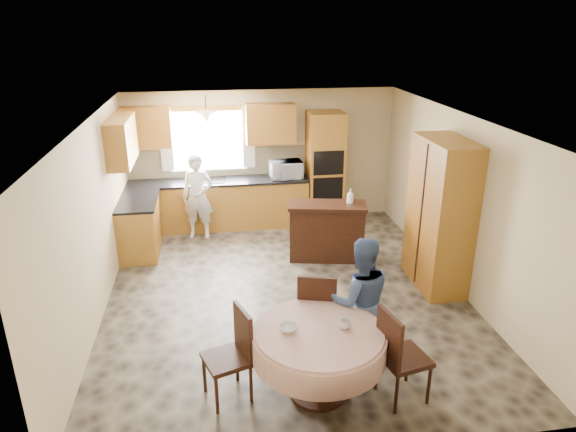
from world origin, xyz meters
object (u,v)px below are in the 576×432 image
(dining_table, at_px, (319,345))
(person_sink, at_px, (198,197))
(sideboard, at_px, (327,233))
(chair_left, at_px, (234,350))
(cupboard, at_px, (440,215))
(chair_back, at_px, (317,309))
(person_dining, at_px, (360,300))
(oven_tower, at_px, (325,168))
(chair_right, at_px, (398,352))

(dining_table, bearing_deg, person_sink, 105.81)
(sideboard, bearing_deg, chair_left, -106.93)
(cupboard, xyz_separation_m, person_sink, (-3.45, 2.32, -0.33))
(cupboard, bearing_deg, chair_back, -146.15)
(person_dining, bearing_deg, person_sink, -60.71)
(chair_left, relative_size, person_sink, 0.66)
(oven_tower, relative_size, sideboard, 1.71)
(chair_left, relative_size, chair_right, 0.96)
(chair_back, bearing_deg, cupboard, -130.38)
(chair_right, bearing_deg, person_sink, 11.10)
(cupboard, xyz_separation_m, chair_left, (-3.06, -1.97, -0.54))
(chair_back, xyz_separation_m, chair_right, (0.64, -0.91, -0.01))
(cupboard, distance_m, chair_right, 2.75)
(chair_right, height_order, person_sink, person_sink)
(sideboard, bearing_deg, person_sink, 161.10)
(cupboard, relative_size, person_sink, 1.44)
(sideboard, distance_m, chair_right, 3.40)
(chair_left, height_order, chair_right, chair_right)
(chair_left, distance_m, person_dining, 1.52)
(oven_tower, xyz_separation_m, sideboard, (-0.32, -1.63, -0.62))
(dining_table, bearing_deg, chair_back, 79.56)
(cupboard, height_order, dining_table, cupboard)
(dining_table, relative_size, chair_right, 1.32)
(oven_tower, height_order, person_sink, oven_tower)
(chair_back, bearing_deg, oven_tower, -87.82)
(chair_right, xyz_separation_m, person_dining, (-0.19, 0.74, 0.18))
(sideboard, xyz_separation_m, cupboard, (1.39, -1.11, 0.65))
(chair_left, relative_size, chair_back, 0.94)
(cupboard, bearing_deg, person_sink, 146.05)
(sideboard, height_order, dining_table, sideboard)
(dining_table, relative_size, chair_back, 1.28)
(chair_back, bearing_deg, chair_left, 46.35)
(sideboard, bearing_deg, oven_tower, 90.65)
(chair_left, bearing_deg, oven_tower, 138.08)
(chair_right, bearing_deg, person_dining, 1.91)
(chair_left, distance_m, chair_back, 1.15)
(oven_tower, distance_m, person_dining, 4.34)
(chair_right, height_order, person_dining, person_dining)
(person_sink, bearing_deg, chair_right, -56.56)
(person_sink, bearing_deg, cupboard, -24.16)
(oven_tower, xyz_separation_m, dining_table, (-1.13, -4.83, -0.45))
(chair_left, xyz_separation_m, person_sink, (-0.39, 4.29, 0.21))
(chair_back, height_order, chair_right, chair_back)
(cupboard, xyz_separation_m, chair_back, (-2.07, -1.39, -0.51))
(person_sink, bearing_deg, sideboard, -20.71)
(sideboard, bearing_deg, person_dining, -83.37)
(chair_left, bearing_deg, dining_table, 62.99)
(person_dining, bearing_deg, chair_back, -16.63)
(oven_tower, relative_size, person_sink, 1.39)
(person_sink, height_order, person_dining, person_sink)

